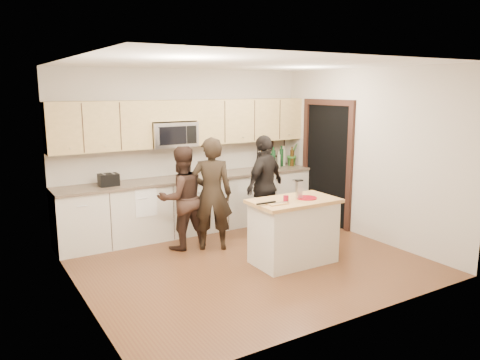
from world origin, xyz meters
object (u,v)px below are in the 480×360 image
island (294,231)px  toaster (109,180)px  woman_right (265,186)px  woman_center (182,198)px  woman_left (212,194)px

island → toaster: 2.88m
island → woman_right: (0.36, 1.25, 0.37)m
island → woman_center: woman_center is taller
woman_right → woman_center: bearing=-28.8°
island → woman_center: (-1.07, 1.35, 0.32)m
woman_center → woman_right: bearing=174.4°
woman_left → woman_center: size_ratio=1.09×
woman_right → woman_left: bearing=-15.9°
woman_center → toaster: bearing=-39.1°
woman_center → island: bearing=126.8°
woman_left → woman_right: 1.08m
island → woman_right: bearing=74.5°
woman_right → toaster: bearing=-43.4°
island → woman_right: size_ratio=0.73×
island → toaster: size_ratio=4.22×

